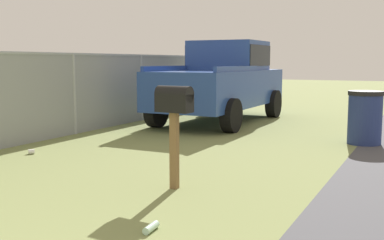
{
  "coord_description": "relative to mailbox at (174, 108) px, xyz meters",
  "views": [
    {
      "loc": [
        0.18,
        -2.38,
        1.56
      ],
      "look_at": [
        5.33,
        0.2,
        0.84
      ],
      "focal_mm": 43.95,
      "sensor_mm": 36.0,
      "label": 1
    }
  ],
  "objects": [
    {
      "name": "litter_bottle_far_scatter",
      "position": [
        -1.4,
        -0.52,
        -0.97
      ],
      "size": [
        0.23,
        0.09,
        0.07
      ],
      "primitive_type": "cylinder",
      "rotation": [
        0.0,
        1.57,
        0.09
      ],
      "color": "#B2D8BF",
      "rests_on": "ground"
    },
    {
      "name": "mailbox",
      "position": [
        0.0,
        0.0,
        0.0
      ],
      "size": [
        0.23,
        0.46,
        1.27
      ],
      "rotation": [
        0.0,
        0.0,
        -0.06
      ],
      "color": "brown",
      "rests_on": "ground"
    },
    {
      "name": "litter_cup_midfield_a",
      "position": [
        0.8,
        3.21,
        -0.96
      ],
      "size": [
        0.13,
        0.13,
        0.08
      ],
      "primitive_type": "cylinder",
      "rotation": [
        0.0,
        1.57,
        2.39
      ],
      "color": "white",
      "rests_on": "ground"
    },
    {
      "name": "fence_section",
      "position": [
        2.88,
        4.02,
        -0.06
      ],
      "size": [
        15.92,
        0.07,
        1.74
      ],
      "color": "#9EA3A8",
      "rests_on": "ground"
    },
    {
      "name": "trash_bin",
      "position": [
        4.36,
        -1.71,
        -0.49
      ],
      "size": [
        0.65,
        0.65,
        1.01
      ],
      "color": "navy",
      "rests_on": "ground"
    },
    {
      "name": "pickup_truck",
      "position": [
        6.33,
        2.04,
        0.1
      ],
      "size": [
        4.83,
        2.18,
        2.09
      ],
      "rotation": [
        0.0,
        0.0,
        0.0
      ],
      "color": "#284793",
      "rests_on": "ground"
    }
  ]
}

